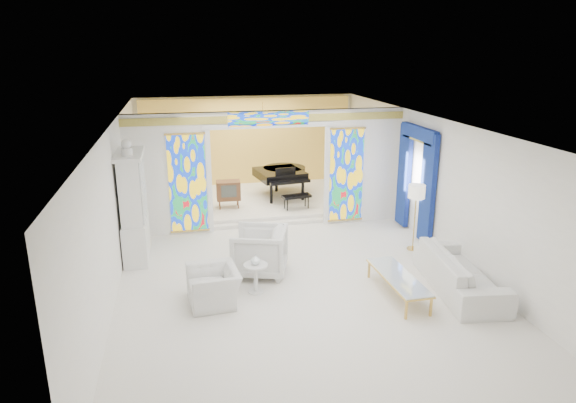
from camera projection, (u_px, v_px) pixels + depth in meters
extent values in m
plane|color=silver|center=(285.00, 256.00, 11.53)|extent=(12.00, 12.00, 0.00)
cube|color=white|center=(285.00, 122.00, 10.65)|extent=(7.00, 12.00, 0.02)
cube|color=white|center=(247.00, 143.00, 16.70)|extent=(7.00, 0.02, 3.00)
cube|color=white|center=(399.00, 341.00, 5.48)|extent=(7.00, 0.02, 3.00)
cube|color=white|center=(116.00, 201.00, 10.39)|extent=(0.02, 12.00, 3.00)
cube|color=white|center=(433.00, 183.00, 11.79)|extent=(0.02, 12.00, 3.00)
cube|color=white|center=(167.00, 175.00, 12.46)|extent=(2.00, 0.18, 3.00)
cube|color=white|center=(362.00, 166.00, 13.46)|extent=(2.00, 0.18, 3.00)
cube|color=white|center=(268.00, 119.00, 12.58)|extent=(3.00, 0.18, 0.40)
cube|color=white|center=(209.00, 182.00, 12.62)|extent=(0.12, 0.06, 2.60)
cube|color=white|center=(327.00, 176.00, 13.23)|extent=(0.12, 0.06, 2.60)
cube|color=white|center=(269.00, 126.00, 12.53)|extent=(3.24, 0.06, 0.12)
cube|color=#D6C250|center=(269.00, 119.00, 12.48)|extent=(7.00, 0.05, 0.18)
cube|color=gold|center=(188.00, 184.00, 12.51)|extent=(0.90, 0.04, 2.40)
cube|color=gold|center=(346.00, 175.00, 13.32)|extent=(0.90, 0.04, 2.40)
cube|color=gold|center=(269.00, 119.00, 12.47)|extent=(2.00, 0.04, 0.34)
cube|color=silver|center=(257.00, 200.00, 15.33)|extent=(6.80, 3.80, 0.18)
cube|color=gold|center=(248.00, 143.00, 16.59)|extent=(6.70, 0.10, 2.90)
cylinder|color=gold|center=(263.00, 118.00, 14.57)|extent=(0.48, 0.48, 0.30)
cube|color=navy|center=(428.00, 189.00, 11.86)|extent=(0.12, 0.55, 2.60)
cube|color=navy|center=(404.00, 175.00, 13.08)|extent=(0.12, 0.55, 2.60)
cube|color=navy|center=(419.00, 133.00, 12.12)|extent=(0.14, 1.70, 0.30)
cube|color=gold|center=(419.00, 140.00, 12.17)|extent=(0.12, 1.50, 0.06)
cube|color=white|center=(137.00, 238.00, 11.31)|extent=(0.50, 1.40, 0.90)
cube|color=white|center=(132.00, 188.00, 10.97)|extent=(0.44, 1.30, 1.40)
cube|color=white|center=(143.00, 188.00, 11.02)|extent=(0.01, 1.20, 1.30)
cube|color=white|center=(129.00, 154.00, 10.76)|extent=(0.56, 1.46, 0.08)
cylinder|color=white|center=(127.00, 152.00, 10.40)|extent=(0.22, 0.22, 0.16)
sphere|color=white|center=(126.00, 144.00, 10.35)|extent=(0.20, 0.20, 0.20)
imported|color=white|center=(214.00, 286.00, 9.34)|extent=(0.98, 1.09, 0.66)
imported|color=white|center=(259.00, 251.00, 10.50)|extent=(1.34, 1.32, 0.98)
imported|color=white|center=(460.00, 272.00, 9.83)|extent=(1.31, 2.65, 0.74)
cylinder|color=white|center=(256.00, 265.00, 9.66)|extent=(0.58, 0.58, 0.03)
cylinder|color=white|center=(256.00, 279.00, 9.74)|extent=(0.10, 0.10, 0.54)
cylinder|color=white|center=(256.00, 291.00, 9.82)|extent=(0.39, 0.39, 0.03)
imported|color=silver|center=(255.00, 259.00, 9.63)|extent=(0.23, 0.23, 0.19)
cube|color=white|center=(398.00, 277.00, 9.58)|extent=(0.56, 1.80, 0.04)
cube|color=gold|center=(398.00, 278.00, 9.58)|extent=(0.59, 1.83, 0.03)
cube|color=gold|center=(406.00, 310.00, 8.79)|extent=(0.04, 0.04, 0.37)
cube|color=gold|center=(431.00, 307.00, 8.89)|extent=(0.04, 0.04, 0.37)
cube|color=gold|center=(369.00, 269.00, 10.38)|extent=(0.04, 0.04, 0.37)
cube|color=gold|center=(390.00, 267.00, 10.48)|extent=(0.04, 0.04, 0.37)
cylinder|color=gold|center=(412.00, 248.00, 11.89)|extent=(0.30, 0.30, 0.03)
cylinder|color=gold|center=(415.00, 220.00, 11.69)|extent=(0.03, 0.03, 1.41)
cylinder|color=white|center=(417.00, 191.00, 11.49)|extent=(0.43, 0.43, 0.30)
cube|color=black|center=(280.00, 174.00, 15.27)|extent=(1.49, 1.57, 0.25)
cylinder|color=black|center=(284.00, 171.00, 15.64)|extent=(1.47, 1.47, 0.25)
cube|color=black|center=(289.00, 182.00, 14.57)|extent=(1.23, 0.45, 0.09)
cube|color=white|center=(290.00, 182.00, 14.50)|extent=(1.11, 0.26, 0.03)
cube|color=black|center=(286.00, 171.00, 14.78)|extent=(0.62, 0.13, 0.22)
cube|color=black|center=(296.00, 196.00, 14.18)|extent=(0.84, 0.43, 0.07)
cylinder|color=black|center=(271.00, 194.00, 14.66)|extent=(0.10, 0.10, 0.55)
cylinder|color=black|center=(303.00, 191.00, 15.00)|extent=(0.10, 0.10, 0.55)
cylinder|color=black|center=(276.00, 183.00, 15.90)|extent=(0.10, 0.10, 0.55)
cube|color=brown|center=(228.00, 190.00, 14.24)|extent=(0.67, 0.46, 0.53)
cube|color=#383D3B|center=(229.00, 191.00, 14.03)|extent=(0.42, 0.03, 0.34)
cone|color=brown|center=(220.00, 205.00, 14.16)|extent=(0.04, 0.04, 0.23)
cone|color=brown|center=(238.00, 204.00, 14.25)|extent=(0.04, 0.04, 0.23)
cone|color=brown|center=(219.00, 202.00, 14.46)|extent=(0.04, 0.04, 0.23)
cone|color=brown|center=(237.00, 201.00, 14.55)|extent=(0.04, 0.04, 0.23)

